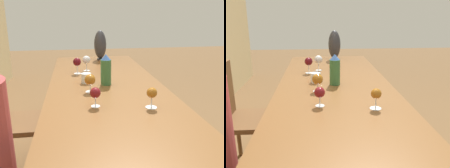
# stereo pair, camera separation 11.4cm
# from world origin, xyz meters

# --- Properties ---
(dining_table) EXTENTS (2.78, 0.89, 0.77)m
(dining_table) POSITION_xyz_m (0.00, 0.00, 0.70)
(dining_table) COLOR brown
(dining_table) RESTS_ON ground_plane
(water_bottle) EXTENTS (0.08, 0.08, 0.24)m
(water_bottle) POSITION_xyz_m (0.16, 0.00, 0.89)
(water_bottle) COLOR #336638
(water_bottle) RESTS_ON dining_table
(water_tumbler) EXTENTS (0.08, 0.08, 0.08)m
(water_tumbler) POSITION_xyz_m (0.23, 0.15, 0.81)
(water_tumbler) COLOR silver
(water_tumbler) RESTS_ON dining_table
(vase) EXTENTS (0.14, 0.14, 0.34)m
(vase) POSITION_xyz_m (1.17, -0.06, 0.95)
(vase) COLOR #2D2D33
(vase) RESTS_ON dining_table
(wine_glass_1) EXTENTS (0.07, 0.07, 0.12)m
(wine_glass_1) POSITION_xyz_m (-0.29, 0.12, 0.86)
(wine_glass_1) COLOR silver
(wine_glass_1) RESTS_ON dining_table
(wine_glass_2) EXTENTS (0.07, 0.07, 0.13)m
(wine_glass_2) POSITION_xyz_m (-0.36, -0.21, 0.86)
(wine_glass_2) COLOR silver
(wine_glass_2) RESTS_ON dining_table
(wine_glass_3) EXTENTS (0.08, 0.08, 0.15)m
(wine_glass_3) POSITION_xyz_m (0.65, 0.13, 0.88)
(wine_glass_3) COLOR silver
(wine_glass_3) RESTS_ON dining_table
(wine_glass_4) EXTENTS (0.07, 0.07, 0.15)m
(wine_glass_4) POSITION_xyz_m (0.54, 0.22, 0.88)
(wine_glass_4) COLOR silver
(wine_glass_4) RESTS_ON dining_table
(wine_glass_5) EXTENTS (0.08, 0.08, 0.13)m
(wine_glass_5) POSITION_xyz_m (-0.01, 0.14, 0.86)
(wine_glass_5) COLOR silver
(wine_glass_5) RESTS_ON dining_table
(chair_far) EXTENTS (0.44, 0.44, 0.93)m
(chair_far) POSITION_xyz_m (0.24, 0.78, 0.50)
(chair_far) COLOR brown
(chair_far) RESTS_ON ground_plane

